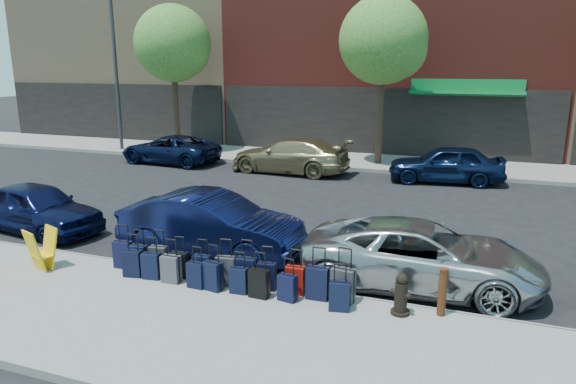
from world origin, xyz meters
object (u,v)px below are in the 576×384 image
at_px(suitcase_front_5, 226,271).
at_px(tree_center, 386,43).
at_px(car_far_2, 446,164).
at_px(car_far_0, 170,149).
at_px(car_near_0, 37,208).
at_px(tree_left, 175,46).
at_px(car_far_1, 290,155).
at_px(car_near_2, 422,255).
at_px(bollard, 442,291).
at_px(car_near_1, 211,224).
at_px(fire_hydrant, 401,295).
at_px(display_rack, 42,249).
at_px(streetlight, 118,61).

bearing_deg(suitcase_front_5, tree_center, 76.72).
bearing_deg(tree_center, car_far_2, -39.74).
bearing_deg(car_far_0, car_near_0, 16.79).
height_order(tree_left, car_far_1, tree_left).
bearing_deg(car_near_2, car_far_2, -1.84).
height_order(tree_left, tree_center, same).
height_order(suitcase_front_5, bollard, suitcase_front_5).
height_order(tree_center, car_near_1, tree_center).
xyz_separation_m(tree_center, car_near_0, (-7.19, -12.66, -4.73)).
relative_size(fire_hydrant, car_far_1, 0.15).
relative_size(tree_center, car_near_0, 1.82).
bearing_deg(car_far_1, car_near_1, 12.33).
distance_m(tree_left, suitcase_front_5, 18.14).
bearing_deg(display_rack, fire_hydrant, 24.19).
xyz_separation_m(suitcase_front_5, car_near_2, (3.67, 1.64, 0.22)).
relative_size(tree_left, car_far_2, 1.67).
xyz_separation_m(car_near_0, car_far_1, (3.77, 9.91, 0.06)).
xyz_separation_m(fire_hydrant, car_near_2, (0.17, 1.70, 0.17)).
bearing_deg(car_near_1, car_near_0, 92.26).
distance_m(tree_center, car_far_1, 6.41).
xyz_separation_m(tree_center, car_far_1, (-3.42, -2.75, -4.67)).
bearing_deg(display_rack, car_near_2, 36.14).
bearing_deg(fire_hydrant, car_near_0, -168.24).
bearing_deg(fire_hydrant, suitcase_front_5, -159.36).
distance_m(tree_left, fire_hydrant, 20.29).
relative_size(fire_hydrant, car_far_2, 0.18).
height_order(car_near_0, car_far_0, car_near_0).
bearing_deg(car_far_0, tree_center, 109.81).
bearing_deg(tree_left, tree_center, 0.00).
distance_m(streetlight, car_near_2, 20.82).
height_order(bollard, car_far_2, car_far_2).
height_order(display_rack, car_far_2, car_far_2).
bearing_deg(car_near_1, car_far_0, 38.00).
distance_m(streetlight, car_near_0, 14.07).
height_order(suitcase_front_5, display_rack, suitcase_front_5).
xyz_separation_m(car_near_0, car_near_1, (5.30, 0.14, 0.06)).
xyz_separation_m(bollard, car_far_0, (-13.03, 11.59, 0.05)).
xyz_separation_m(streetlight, car_far_0, (4.03, -1.92, -4.01)).
xyz_separation_m(car_near_1, car_far_0, (-7.53, 9.90, -0.09)).
height_order(suitcase_front_5, car_near_2, car_near_2).
xyz_separation_m(streetlight, car_near_2, (16.53, -12.00, -3.99)).
bearing_deg(car_far_1, car_far_2, 96.08).
distance_m(tree_center, bollard, 15.43).
bearing_deg(tree_center, car_near_1, -98.56).
distance_m(streetlight, car_far_0, 5.99).
height_order(display_rack, car_near_2, car_near_2).
relative_size(fire_hydrant, bollard, 0.86).
bearing_deg(fire_hydrant, tree_left, 154.54).
bearing_deg(tree_center, car_near_0, -119.59).
xyz_separation_m(display_rack, car_near_2, (7.79, 2.28, 0.07)).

